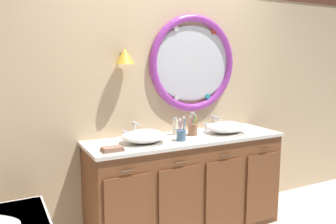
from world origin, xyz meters
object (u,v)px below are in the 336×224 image
(folded_hand_towel, at_px, (112,149))
(soap_dispenser, at_px, (175,127))
(sink_basin_left, at_px, (144,136))
(sink_basin_right, at_px, (226,127))
(toothbrush_holder_left, at_px, (182,134))
(toothbrush_holder_right, at_px, (193,129))

(folded_hand_towel, bearing_deg, soap_dispenser, 21.86)
(sink_basin_left, distance_m, sink_basin_right, 0.87)
(toothbrush_holder_left, relative_size, soap_dispenser, 1.27)
(soap_dispenser, bearing_deg, toothbrush_holder_left, -104.79)
(toothbrush_holder_left, bearing_deg, sink_basin_right, 7.85)
(toothbrush_holder_right, relative_size, folded_hand_towel, 1.31)
(toothbrush_holder_right, height_order, folded_hand_towel, toothbrush_holder_right)
(sink_basin_left, height_order, folded_hand_towel, sink_basin_left)
(sink_basin_right, bearing_deg, toothbrush_holder_right, 169.32)
(toothbrush_holder_right, height_order, soap_dispenser, toothbrush_holder_right)
(sink_basin_left, bearing_deg, sink_basin_right, 0.00)
(sink_basin_right, bearing_deg, folded_hand_towel, -173.57)
(sink_basin_left, xyz_separation_m, toothbrush_holder_right, (0.53, 0.07, 0.00))
(soap_dispenser, bearing_deg, sink_basin_right, -17.47)
(sink_basin_right, distance_m, folded_hand_towel, 1.21)
(sink_basin_left, xyz_separation_m, folded_hand_towel, (-0.33, -0.14, -0.04))
(folded_hand_towel, bearing_deg, sink_basin_left, 22.36)
(toothbrush_holder_left, distance_m, folded_hand_towel, 0.66)
(toothbrush_holder_left, height_order, soap_dispenser, toothbrush_holder_left)
(sink_basin_left, distance_m, soap_dispenser, 0.42)
(sink_basin_right, relative_size, soap_dispenser, 2.28)
(sink_basin_right, height_order, toothbrush_holder_right, toothbrush_holder_right)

